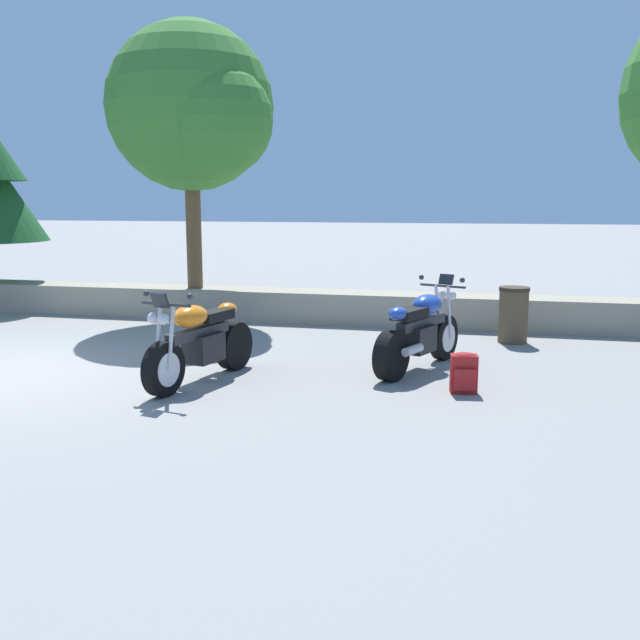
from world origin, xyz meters
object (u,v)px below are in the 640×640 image
at_px(motorcycle_orange_near_left, 200,343).
at_px(rider_backpack, 464,372).
at_px(trash_bin, 513,315).
at_px(leafy_tree_mid_right, 196,110).
at_px(motorcycle_blue_centre, 421,332).

bearing_deg(motorcycle_orange_near_left, rider_backpack, 4.27).
bearing_deg(trash_bin, leafy_tree_mid_right, 169.14).
relative_size(motorcycle_orange_near_left, leafy_tree_mid_right, 0.43).
relative_size(motorcycle_blue_centre, trash_bin, 2.29).
distance_m(motorcycle_blue_centre, leafy_tree_mid_right, 6.28).
bearing_deg(rider_backpack, leafy_tree_mid_right, 139.56).
bearing_deg(trash_bin, motorcycle_blue_centre, -120.29).
distance_m(motorcycle_orange_near_left, trash_bin, 5.04).
bearing_deg(leafy_tree_mid_right, rider_backpack, -40.44).
xyz_separation_m(motorcycle_orange_near_left, rider_backpack, (3.11, 0.23, -0.24)).
distance_m(motorcycle_orange_near_left, motorcycle_blue_centre, 2.82).
relative_size(rider_backpack, leafy_tree_mid_right, 0.10).
distance_m(leafy_tree_mid_right, trash_bin, 6.57).
relative_size(motorcycle_blue_centre, rider_backpack, 4.19).
height_order(motorcycle_orange_near_left, motorcycle_blue_centre, same).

